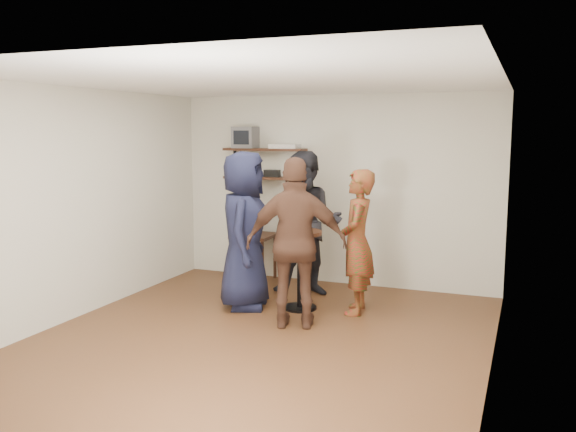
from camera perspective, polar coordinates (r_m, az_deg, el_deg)
The scene contains 18 objects.
room at distance 6.09m, azimuth -2.63°, elevation 0.27°, with size 4.58×5.08×2.68m.
shelf_upper at distance 8.62m, azimuth -2.21°, elevation 6.24°, with size 1.20×0.25×0.04m, color black.
shelf_lower at distance 8.64m, azimuth -2.19°, elevation 3.59°, with size 1.20×0.25×0.04m, color black.
crt_monitor at distance 8.73m, azimuth -3.97°, elevation 7.35°, with size 0.32×0.30×0.30m, color #59595B.
dvd_deck at distance 8.49m, azimuth -0.30°, elevation 6.54°, with size 0.40×0.24×0.06m, color silver.
radio at distance 8.59m, azimuth -1.50°, elevation 4.01°, with size 0.22×0.10×0.10m, color black.
power_strip at distance 8.78m, azimuth -3.56°, elevation 3.86°, with size 0.30×0.05×0.03m, color black.
side_table at distance 8.63m, azimuth -3.17°, elevation -2.42°, with size 0.55×0.55×0.66m.
vase_lilies at distance 8.56m, azimuth -3.20°, elevation 0.44°, with size 0.20×0.20×1.03m.
drinks_table at distance 7.23m, azimuth 1.14°, elevation -4.05°, with size 0.52×0.52×0.94m.
wine_glass_fl at distance 7.13m, azimuth 0.61°, elevation -0.43°, with size 0.06×0.06×0.19m.
wine_glass_fr at distance 7.09m, azimuth 1.40°, elevation -0.47°, with size 0.06×0.06×0.19m.
wine_glass_bl at distance 7.21m, azimuth 1.10°, elevation -0.32°, with size 0.06×0.06×0.19m.
wine_glass_br at distance 7.16m, azimuth 1.38°, elevation -0.39°, with size 0.06×0.06×0.19m.
person_plaid at distance 7.09m, azimuth 6.48°, elevation -2.42°, with size 0.61×0.40×1.68m, color #B4141A.
person_dark at distance 7.83m, azimuth 1.84°, elevation -0.72°, with size 0.90×0.70×1.86m, color black.
person_navy at distance 7.26m, azimuth -4.14°, elevation -1.35°, with size 0.92×0.60×1.88m, color black.
person_brown at distance 6.51m, azimuth 0.78°, elevation -2.58°, with size 1.08×0.45×1.84m, color #492C1F.
Camera 1 is at (2.49, -5.50, 2.13)m, focal length 38.00 mm.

